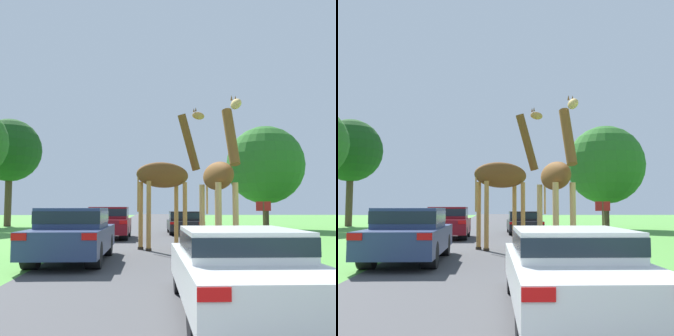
% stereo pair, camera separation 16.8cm
% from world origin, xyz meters
% --- Properties ---
extents(road, '(6.99, 120.00, 0.00)m').
position_xyz_m(road, '(0.00, 30.00, 0.00)').
color(road, '#424244').
rests_on(road, ground).
extents(giraffe_near_road, '(2.84, 1.86, 5.42)m').
position_xyz_m(giraffe_near_road, '(0.00, 14.09, 2.68)').
color(giraffe_near_road, '#B77F3D').
rests_on(giraffe_near_road, ground).
extents(giraffe_companion, '(1.13, 2.78, 4.89)m').
position_xyz_m(giraffe_companion, '(1.63, 12.03, 2.42)').
color(giraffe_companion, tan).
rests_on(giraffe_companion, ground).
extents(car_lead_maroon, '(1.77, 4.65, 1.20)m').
position_xyz_m(car_lead_maroon, '(0.71, 4.80, 0.66)').
color(car_lead_maroon, silver).
rests_on(car_lead_maroon, ground).
extents(car_queue_right, '(1.92, 4.79, 1.50)m').
position_xyz_m(car_queue_right, '(-2.77, 10.61, 0.80)').
color(car_queue_right, navy).
rests_on(car_queue_right, ground).
extents(car_queue_left, '(1.85, 4.31, 1.27)m').
position_xyz_m(car_queue_left, '(1.35, 22.79, 0.68)').
color(car_queue_left, black).
rests_on(car_queue_left, ground).
extents(car_far_ahead, '(1.98, 4.02, 1.53)m').
position_xyz_m(car_far_ahead, '(-2.60, 19.29, 0.80)').
color(car_far_ahead, maroon).
rests_on(car_far_ahead, ground).
extents(tree_left_edge, '(5.41, 5.41, 7.16)m').
position_xyz_m(tree_left_edge, '(7.41, 27.44, 4.45)').
color(tree_left_edge, '#4C3828').
rests_on(tree_left_edge, ground).
extents(tree_far_right, '(5.05, 5.05, 8.62)m').
position_xyz_m(tree_far_right, '(-11.93, 32.66, 6.05)').
color(tree_far_right, '#4C3828').
rests_on(tree_far_right, ground).
extents(sign_post, '(0.70, 0.08, 1.78)m').
position_xyz_m(sign_post, '(4.68, 18.06, 1.24)').
color(sign_post, '#4C3823').
rests_on(sign_post, ground).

